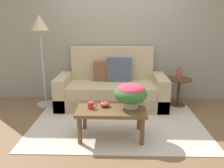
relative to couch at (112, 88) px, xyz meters
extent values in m
plane|color=brown|center=(0.11, -0.86, -0.32)|extent=(14.00, 14.00, 0.00)
cube|color=gray|center=(0.11, 0.46, 1.10)|extent=(6.40, 0.12, 2.84)
cube|color=beige|center=(0.11, -0.81, -0.32)|extent=(2.63, 1.86, 0.01)
cube|color=tan|center=(0.00, -0.07, -0.20)|extent=(2.00, 0.87, 0.24)
cube|color=tan|center=(0.00, -0.09, 0.02)|extent=(1.59, 0.78, 0.20)
cube|color=tan|center=(0.00, 0.28, 0.33)|extent=(1.59, 0.16, 0.86)
cube|color=tan|center=(-0.90, -0.07, -0.03)|extent=(0.21, 0.87, 0.59)
cube|color=tan|center=(0.90, -0.07, -0.03)|extent=(0.21, 0.87, 0.59)
cube|color=brown|center=(-0.16, 0.13, 0.31)|extent=(0.39, 0.19, 0.39)
cube|color=#4C5670|center=(0.14, 0.13, 0.34)|extent=(0.46, 0.19, 0.46)
cylinder|color=brown|center=(-0.38, -1.47, -0.13)|extent=(0.06, 0.06, 0.38)
cylinder|color=brown|center=(0.43, -1.47, -0.13)|extent=(0.06, 0.06, 0.38)
cylinder|color=brown|center=(-0.38, -1.04, -0.13)|extent=(0.06, 0.06, 0.38)
cylinder|color=brown|center=(0.43, -1.04, -0.13)|extent=(0.06, 0.06, 0.38)
cube|color=brown|center=(0.03, -1.25, 0.08)|extent=(0.93, 0.55, 0.05)
cylinder|color=#4C331E|center=(1.26, -0.01, -0.31)|extent=(0.30, 0.30, 0.03)
cylinder|color=#4C331E|center=(1.26, -0.01, -0.06)|extent=(0.05, 0.05, 0.47)
cylinder|color=#4C331E|center=(1.26, -0.01, 0.19)|extent=(0.45, 0.45, 0.03)
cylinder|color=#B2B2B7|center=(-1.26, -0.05, -0.31)|extent=(0.34, 0.34, 0.03)
cylinder|color=#B2B2B7|center=(-1.26, -0.05, 0.39)|extent=(0.03, 0.03, 1.37)
cone|color=#C6B289|center=(-1.26, -0.05, 1.21)|extent=(0.32, 0.32, 0.26)
cylinder|color=#B7B2A8|center=(0.29, -1.23, 0.16)|extent=(0.21, 0.21, 0.11)
ellipsoid|color=#337533|center=(0.29, -1.23, 0.30)|extent=(0.44, 0.44, 0.26)
ellipsoid|color=#DB384C|center=(0.29, -1.23, 0.36)|extent=(0.38, 0.38, 0.14)
cylinder|color=red|center=(-0.25, -1.29, 0.15)|extent=(0.08, 0.08, 0.09)
torus|color=red|center=(-0.19, -1.29, 0.15)|extent=(0.06, 0.01, 0.06)
cylinder|color=#B2382D|center=(-0.06, -1.21, 0.11)|extent=(0.05, 0.05, 0.02)
ellipsoid|color=#B2382D|center=(-0.06, -1.21, 0.14)|extent=(0.14, 0.14, 0.06)
cylinder|color=#934C42|center=(1.25, -0.01, 0.29)|extent=(0.12, 0.12, 0.16)
cylinder|color=#934C42|center=(1.25, -0.01, 0.39)|extent=(0.06, 0.06, 0.05)
camera|label=1|loc=(0.11, -4.11, 1.24)|focal=36.34mm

